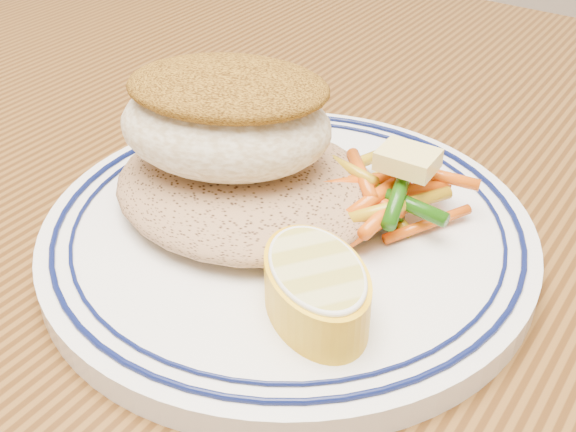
{
  "coord_description": "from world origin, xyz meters",
  "views": [
    {
      "loc": [
        0.19,
        -0.25,
        0.99
      ],
      "look_at": [
        0.02,
        0.0,
        0.77
      ],
      "focal_mm": 45.0,
      "sensor_mm": 36.0,
      "label": 1
    }
  ],
  "objects_px": {
    "dining_table": "(263,361)",
    "plate": "(288,232)",
    "lemon_wedge": "(316,287)",
    "fish_fillet": "(226,116)",
    "vegetable_pile": "(378,193)",
    "rice_pilaf": "(247,182)"
  },
  "relations": [
    {
      "from": "lemon_wedge",
      "to": "fish_fillet",
      "type": "bearing_deg",
      "value": 150.04
    },
    {
      "from": "dining_table",
      "to": "lemon_wedge",
      "type": "distance_m",
      "value": 0.15
    },
    {
      "from": "dining_table",
      "to": "lemon_wedge",
      "type": "relative_size",
      "value": 16.92
    },
    {
      "from": "rice_pilaf",
      "to": "lemon_wedge",
      "type": "height_order",
      "value": "rice_pilaf"
    },
    {
      "from": "dining_table",
      "to": "plate",
      "type": "relative_size",
      "value": 5.73
    },
    {
      "from": "fish_fillet",
      "to": "vegetable_pile",
      "type": "height_order",
      "value": "fish_fillet"
    },
    {
      "from": "fish_fillet",
      "to": "vegetable_pile",
      "type": "bearing_deg",
      "value": 22.96
    },
    {
      "from": "lemon_wedge",
      "to": "vegetable_pile",
      "type": "bearing_deg",
      "value": 99.84
    },
    {
      "from": "fish_fillet",
      "to": "rice_pilaf",
      "type": "bearing_deg",
      "value": 5.62
    },
    {
      "from": "plate",
      "to": "lemon_wedge",
      "type": "bearing_deg",
      "value": -45.29
    },
    {
      "from": "rice_pilaf",
      "to": "lemon_wedge",
      "type": "bearing_deg",
      "value": -33.95
    },
    {
      "from": "vegetable_pile",
      "to": "lemon_wedge",
      "type": "bearing_deg",
      "value": -80.16
    },
    {
      "from": "dining_table",
      "to": "fish_fillet",
      "type": "relative_size",
      "value": 11.1
    },
    {
      "from": "lemon_wedge",
      "to": "plate",
      "type": "bearing_deg",
      "value": 134.71
    },
    {
      "from": "plate",
      "to": "fish_fillet",
      "type": "height_order",
      "value": "fish_fillet"
    },
    {
      "from": "lemon_wedge",
      "to": "dining_table",
      "type": "bearing_deg",
      "value": 144.89
    },
    {
      "from": "dining_table",
      "to": "fish_fillet",
      "type": "height_order",
      "value": "fish_fillet"
    },
    {
      "from": "dining_table",
      "to": "plate",
      "type": "bearing_deg",
      "value": 9.41
    },
    {
      "from": "plate",
      "to": "rice_pilaf",
      "type": "height_order",
      "value": "rice_pilaf"
    },
    {
      "from": "rice_pilaf",
      "to": "fish_fillet",
      "type": "relative_size",
      "value": 1.11
    },
    {
      "from": "plate",
      "to": "vegetable_pile",
      "type": "height_order",
      "value": "vegetable_pile"
    },
    {
      "from": "dining_table",
      "to": "lemon_wedge",
      "type": "height_order",
      "value": "lemon_wedge"
    }
  ]
}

